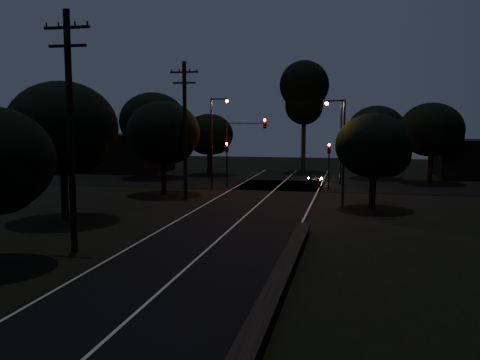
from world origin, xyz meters
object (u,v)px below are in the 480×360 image
at_px(tall_pine, 304,92).
at_px(signal_right, 329,157).
at_px(signal_left, 227,156).
at_px(streetlight_b, 339,136).
at_px(utility_pole_mid, 70,128).
at_px(utility_pole_far, 185,128).
at_px(streetlight_c, 341,146).
at_px(car, 314,180).
at_px(streetlight_a, 214,137).
at_px(signal_mast, 245,140).

height_order(tall_pine, signal_right, tall_pine).
xyz_separation_m(signal_left, streetlight_b, (9.91, 4.01, 1.80)).
bearing_deg(signal_left, utility_pole_mid, -93.21).
relative_size(utility_pole_mid, utility_pole_far, 1.05).
bearing_deg(streetlight_b, tall_pine, 111.38).
xyz_separation_m(streetlight_c, car, (-2.64, 12.37, -3.82)).
bearing_deg(streetlight_b, signal_right, -100.00).
bearing_deg(signal_right, streetlight_c, -82.98).
relative_size(signal_left, streetlight_c, 0.55).
height_order(utility_pole_mid, streetlight_a, utility_pole_mid).
height_order(streetlight_b, car, streetlight_b).
height_order(utility_pole_mid, signal_left, utility_pole_mid).
xyz_separation_m(signal_left, streetlight_c, (10.43, -9.99, 1.51)).
bearing_deg(tall_pine, streetlight_b, -68.62).
relative_size(tall_pine, streetlight_a, 1.61).
distance_m(tall_pine, signal_right, 16.73).
relative_size(tall_pine, signal_left, 3.15).
bearing_deg(utility_pole_far, signal_right, 37.00).
distance_m(signal_left, signal_mast, 2.26).
xyz_separation_m(signal_left, signal_right, (9.20, 0.00, 0.00)).
bearing_deg(signal_left, streetlight_a, -109.59).
height_order(signal_left, streetlight_c, streetlight_c).
bearing_deg(streetlight_c, car, 102.06).
xyz_separation_m(signal_left, streetlight_a, (-0.71, -1.99, 1.80)).
bearing_deg(utility_pole_far, streetlight_c, -9.60).
xyz_separation_m(tall_pine, streetlight_a, (-6.31, -17.00, -4.65)).
bearing_deg(signal_right, car, 120.66).
xyz_separation_m(streetlight_a, streetlight_b, (10.61, 6.00, 0.00)).
bearing_deg(utility_pole_far, streetlight_b, 46.70).
distance_m(utility_pole_mid, streetlight_b, 31.15).
bearing_deg(streetlight_c, signal_right, 97.02).
relative_size(utility_pole_mid, signal_mast, 1.76).
relative_size(utility_pole_far, streetlight_c, 1.40).
relative_size(streetlight_a, streetlight_b, 1.00).
relative_size(tall_pine, signal_right, 3.15).
height_order(utility_pole_mid, tall_pine, tall_pine).
relative_size(utility_pole_mid, signal_right, 2.68).
distance_m(signal_mast, car, 7.57).
bearing_deg(utility_pole_mid, streetlight_a, 88.27).
xyz_separation_m(signal_right, streetlight_c, (1.23, -9.99, 1.51)).
relative_size(signal_mast, streetlight_b, 0.78).
distance_m(signal_mast, streetlight_c, 13.28).
relative_size(utility_pole_mid, signal_left, 2.68).
distance_m(streetlight_a, car, 10.40).
distance_m(signal_right, streetlight_b, 4.45).
xyz_separation_m(utility_pole_far, tall_pine, (7.00, 23.00, 3.80)).
xyz_separation_m(utility_pole_far, signal_mast, (3.09, 7.99, -1.15)).
height_order(signal_right, streetlight_b, streetlight_b).
bearing_deg(streetlight_b, utility_pole_mid, -111.30).
bearing_deg(signal_mast, signal_left, -179.87).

